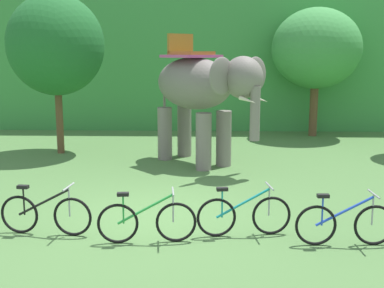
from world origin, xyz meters
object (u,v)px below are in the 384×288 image
at_px(tree_center_left, 316,49).
at_px(bike_teal, 244,215).
at_px(bike_green, 147,221).
at_px(tree_far_left, 56,45).
at_px(bike_blue, 345,224).
at_px(elephant, 201,89).
at_px(bike_black, 45,214).

xyz_separation_m(tree_center_left, bike_teal, (-3.47, -10.89, -2.99)).
distance_m(bike_green, bike_teal, 1.74).
height_order(tree_far_left, bike_blue, tree_far_left).
bearing_deg(bike_green, elephant, 82.20).
bearing_deg(bike_blue, elephant, 112.60).
distance_m(tree_far_left, bike_green, 9.01).
bearing_deg(bike_black, tree_center_left, 57.28).
xyz_separation_m(bike_black, bike_green, (1.87, -0.33, 0.00)).
distance_m(tree_center_left, elephant, 6.85).
relative_size(elephant, bike_blue, 2.21).
xyz_separation_m(bike_green, bike_teal, (1.69, 0.39, 0.00)).
bearing_deg(bike_teal, bike_green, -167.09).
distance_m(tree_far_left, bike_teal, 9.54).
distance_m(tree_center_left, bike_teal, 11.81).
relative_size(tree_center_left, bike_green, 2.88).
height_order(tree_far_left, elephant, tree_far_left).
xyz_separation_m(tree_far_left, bike_black, (1.89, -7.27, -3.07)).
height_order(bike_teal, bike_blue, same).
distance_m(tree_far_left, bike_black, 8.11).
height_order(bike_black, bike_blue, same).
bearing_deg(bike_teal, bike_black, -179.00).
distance_m(tree_center_left, bike_green, 12.76).
relative_size(tree_far_left, elephant, 1.34).
bearing_deg(bike_blue, tree_center_left, 80.99).
relative_size(bike_black, bike_teal, 1.00).
bearing_deg(bike_green, bike_black, 170.10).
xyz_separation_m(elephant, bike_black, (-2.70, -5.77, -1.82)).
bearing_deg(bike_blue, tree_far_left, 133.19).
bearing_deg(tree_center_left, bike_blue, -99.01).
height_order(tree_far_left, bike_green, tree_far_left).
bearing_deg(elephant, bike_black, -115.10).
distance_m(elephant, bike_black, 6.63).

